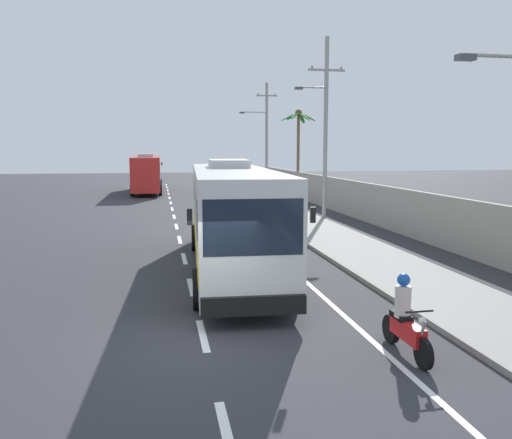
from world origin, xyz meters
TOP-DOWN VIEW (x-y plane):
  - ground_plane at (0.00, 0.00)m, footprint 160.00×160.00m
  - sidewalk_kerb at (6.80, 10.00)m, footprint 3.20×90.00m
  - lane_markings at (2.22, 14.89)m, footprint 3.68×71.41m
  - boundary_wall at (10.60, 14.00)m, footprint 0.24×60.00m
  - coach_bus_foreground at (1.51, 6.49)m, footprint 3.38×12.16m
  - coach_bus_far_lane at (-1.92, 38.91)m, footprint 2.91×11.94m
  - motorcycle_beside_bus at (3.88, -1.36)m, footprint 0.56×1.96m
  - utility_pole_mid at (8.55, 18.17)m, footprint 2.90×0.24m
  - utility_pole_far at (8.74, 35.64)m, footprint 3.41×0.24m
  - palm_nearest at (10.60, 31.38)m, footprint 3.12×3.04m

SIDE VIEW (x-z plane):
  - ground_plane at x=0.00m, z-range 0.00..0.00m
  - lane_markings at x=2.22m, z-range 0.00..0.01m
  - sidewalk_kerb at x=6.80m, z-range 0.00..0.14m
  - motorcycle_beside_bus at x=3.88m, z-range -0.15..1.46m
  - boundary_wall at x=10.60m, z-range 0.00..2.18m
  - coach_bus_far_lane at x=-1.92m, z-range 0.08..3.68m
  - coach_bus_foreground at x=1.51m, z-range 0.08..3.76m
  - utility_pole_far at x=8.74m, z-range 0.30..10.21m
  - utility_pole_mid at x=8.55m, z-range 0.27..10.55m
  - palm_nearest at x=10.60m, z-range 1.81..9.10m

